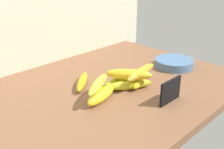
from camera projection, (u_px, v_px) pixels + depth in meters
The scene contains 11 objects.
counter_top at pixel (103, 93), 105.99cm from camera, with size 110.00×76.00×3.00cm, color brown.
chalkboard_sign at pixel (170, 92), 94.61cm from camera, with size 11.00×1.80×8.40cm.
fruit_bowl at pixel (174, 63), 126.12cm from camera, with size 17.34×17.34×3.58cm, color #4B6F9B.
banana_0 at pixel (126, 79), 109.10cm from camera, with size 19.46×3.79×3.79cm, color gold.
banana_1 at pixel (101, 95), 96.08cm from camera, with size 15.69×4.37×4.37cm, color yellow.
banana_2 at pixel (82, 82), 107.53cm from camera, with size 17.06×3.34×3.34cm, color #B69817.
banana_3 at pixel (129, 85), 104.55cm from camera, with size 17.65×3.71×3.71cm, color gold.
banana_4 at pixel (140, 79), 109.26cm from camera, with size 17.64×3.94×3.94cm, color yellow.
banana_5 at pixel (129, 74), 103.64cm from camera, with size 17.24×4.14×4.14cm, color yellow.
banana_6 at pixel (141, 72), 105.99cm from camera, with size 19.77×3.53×3.53cm, color gold.
banana_7 at pixel (98, 84), 94.96cm from camera, with size 17.55×3.38×3.38cm, color gold.
Camera 1 is at (-65.35, -68.92, 49.18)cm, focal length 44.60 mm.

